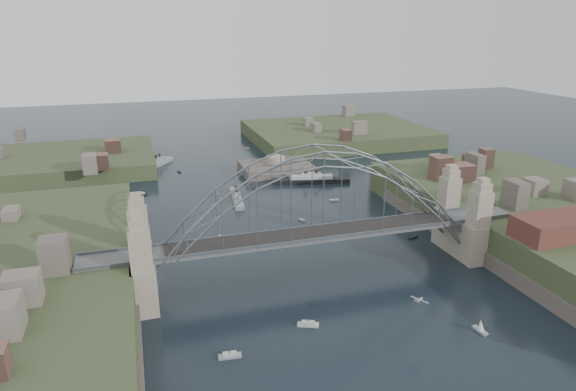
# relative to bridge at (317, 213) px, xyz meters

# --- Properties ---
(ground) EXTENTS (500.00, 500.00, 0.00)m
(ground) POSITION_rel_bridge_xyz_m (0.00, 0.00, -12.32)
(ground) COLOR black
(ground) RESTS_ON ground
(bridge) EXTENTS (84.00, 13.80, 24.60)m
(bridge) POSITION_rel_bridge_xyz_m (0.00, 0.00, 0.00)
(bridge) COLOR #545557
(bridge) RESTS_ON ground
(shore_east) EXTENTS (50.50, 90.00, 12.00)m
(shore_east) POSITION_rel_bridge_xyz_m (57.32, 0.00, -10.35)
(shore_east) COLOR #354123
(shore_east) RESTS_ON ground
(headland_nw) EXTENTS (60.00, 45.00, 9.00)m
(headland_nw) POSITION_rel_bridge_xyz_m (-55.00, 95.00, -11.82)
(headland_nw) COLOR #354123
(headland_nw) RESTS_ON ground
(headland_ne) EXTENTS (70.00, 55.00, 9.50)m
(headland_ne) POSITION_rel_bridge_xyz_m (50.00, 110.00, -11.57)
(headland_ne) COLOR #354123
(headland_ne) RESTS_ON ground
(fort_island) EXTENTS (22.00, 16.00, 9.40)m
(fort_island) POSITION_rel_bridge_xyz_m (12.00, 70.00, -12.66)
(fort_island) COLOR #4E453D
(fort_island) RESTS_ON ground
(wharf_shed) EXTENTS (20.00, 8.00, 4.00)m
(wharf_shed) POSITION_rel_bridge_xyz_m (44.00, -14.00, -2.32)
(wharf_shed) COLOR #592D26
(wharf_shed) RESTS_ON shore_east
(naval_cruiser_near) EXTENTS (3.96, 17.14, 5.10)m
(naval_cruiser_near) POSITION_rel_bridge_xyz_m (-5.68, 46.73, -11.53)
(naval_cruiser_near) COLOR #909598
(naval_cruiser_near) RESTS_ON ground
(naval_cruiser_far) EXTENTS (10.95, 14.39, 5.40)m
(naval_cruiser_far) POSITION_rel_bridge_xyz_m (-23.69, 89.98, -11.48)
(naval_cruiser_far) COLOR #909598
(naval_cruiser_far) RESTS_ON ground
(ocean_liner) EXTENTS (23.38, 8.36, 5.71)m
(ocean_liner) POSITION_rel_bridge_xyz_m (19.10, 55.94, -11.44)
(ocean_liner) COLOR black
(ocean_liner) RESTS_ON ground
(aeroplane) EXTENTS (1.78, 2.77, 0.44)m
(aeroplane) POSITION_rel_bridge_xyz_m (7.39, -23.80, -6.06)
(aeroplane) COLOR #ACAFB3
(small_boat_a) EXTENTS (2.57, 2.57, 0.45)m
(small_boat_a) POSITION_rel_bridge_xyz_m (-15.14, 22.32, -12.17)
(small_boat_a) COLOR #BABAB6
(small_boat_a) RESTS_ON ground
(small_boat_b) EXTENTS (1.22, 1.94, 0.45)m
(small_boat_b) POSITION_rel_bridge_xyz_m (6.32, 27.02, -12.17)
(small_boat_b) COLOR #BABAB6
(small_boat_b) RESTS_ON ground
(small_boat_c) EXTENTS (3.55, 2.38, 1.43)m
(small_boat_c) POSITION_rel_bridge_xyz_m (-7.32, -16.20, -12.04)
(small_boat_c) COLOR #BABAB6
(small_boat_c) RESTS_ON ground
(small_boat_d) EXTENTS (2.63, 1.24, 0.45)m
(small_boat_d) POSITION_rel_bridge_xyz_m (19.47, 38.44, -12.17)
(small_boat_d) COLOR #BABAB6
(small_boat_d) RESTS_ON ground
(small_boat_e) EXTENTS (3.88, 3.48, 1.43)m
(small_boat_e) POSITION_rel_bridge_xyz_m (-30.58, 59.36, -12.05)
(small_boat_e) COLOR #BABAB6
(small_boat_e) RESTS_ON ground
(small_boat_f) EXTENTS (1.47, 0.62, 0.45)m
(small_boat_f) POSITION_rel_bridge_xyz_m (1.46, 54.28, -12.17)
(small_boat_f) COLOR #BABAB6
(small_boat_f) RESTS_ON ground
(small_boat_g) EXTENTS (1.20, 2.78, 2.38)m
(small_boat_g) POSITION_rel_bridge_xyz_m (17.57, -25.63, -11.52)
(small_boat_g) COLOR #BABAB6
(small_boat_g) RESTS_ON ground
(small_boat_h) EXTENTS (1.03, 2.24, 0.45)m
(small_boat_h) POSITION_rel_bridge_xyz_m (-17.86, 79.32, -12.17)
(small_boat_h) COLOR #BABAB6
(small_boat_h) RESTS_ON ground
(small_boat_i) EXTENTS (2.67, 1.79, 0.45)m
(small_boat_i) POSITION_rel_bridge_xyz_m (26.70, 9.61, -12.17)
(small_boat_i) COLOR #BABAB6
(small_boat_i) RESTS_ON ground
(small_boat_j) EXTENTS (3.40, 1.42, 1.43)m
(small_boat_j) POSITION_rel_bridge_xyz_m (-20.65, -20.44, -12.04)
(small_boat_j) COLOR #BABAB6
(small_boat_j) RESTS_ON ground
(small_boat_k) EXTENTS (1.77, 1.10, 0.45)m
(small_boat_k) POSITION_rel_bridge_xyz_m (10.69, 105.39, -12.17)
(small_boat_k) COLOR #BABAB6
(small_boat_k) RESTS_ON ground
(small_boat_l) EXTENTS (2.93, 2.04, 2.38)m
(small_boat_l) POSITION_rel_bridge_xyz_m (-43.22, 33.70, -11.54)
(small_boat_l) COLOR #BABAB6
(small_boat_l) RESTS_ON ground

